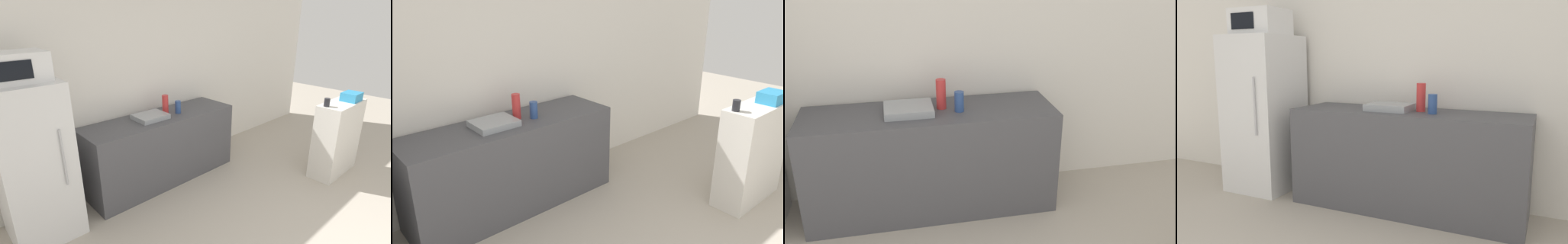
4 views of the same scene
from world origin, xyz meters
TOP-DOWN VIEW (x-y plane):
  - wall_back at (0.00, 3.11)m, footprint 8.00×0.06m
  - refrigerator at (-1.41, 2.70)m, footprint 0.64×0.67m
  - microwave at (-1.41, 2.70)m, footprint 0.51×0.41m
  - counter at (0.16, 2.74)m, footprint 2.08×0.63m
  - sink_basin at (-0.01, 2.74)m, footprint 0.39×0.33m
  - bottle_tall at (0.27, 2.79)m, footprint 0.08×0.08m
  - bottle_short at (0.40, 2.69)m, footprint 0.08×0.08m

SIDE VIEW (x-z plane):
  - counter at x=0.16m, z-range 0.00..0.91m
  - refrigerator at x=-1.41m, z-range 0.00..1.60m
  - sink_basin at x=-0.01m, z-range 0.91..0.97m
  - bottle_short at x=0.40m, z-range 0.91..1.07m
  - bottle_tall at x=0.27m, z-range 0.91..1.15m
  - wall_back at x=0.00m, z-range 0.00..2.60m
  - microwave at x=-1.41m, z-range 1.60..1.86m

